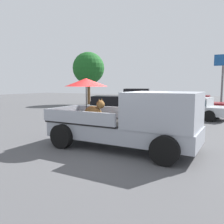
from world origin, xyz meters
TOP-DOWN VIEW (x-y plane):
  - ground_plane at (0.00, 0.00)m, footprint 80.00×80.00m
  - pickup_truck_main at (0.40, -0.03)m, footprint 5.12×2.41m
  - pickup_truck_red at (-4.36, 10.18)m, footprint 5.11×3.15m
  - parked_sedan_near at (0.78, 11.62)m, footprint 4.33×2.03m
  - parked_sedan_far at (1.09, 8.39)m, footprint 4.56×2.59m
  - motel_sign at (2.61, 14.34)m, footprint 1.40×0.16m
  - tree_by_lot at (-10.37, 14.36)m, footprint 3.36×3.36m

SIDE VIEW (x-z plane):
  - ground_plane at x=0.00m, z-range 0.00..0.00m
  - parked_sedan_near at x=0.78m, z-range 0.08..1.41m
  - parked_sedan_far at x=1.09m, z-range 0.08..1.41m
  - pickup_truck_red at x=-4.36m, z-range -0.03..1.77m
  - pickup_truck_main at x=0.40m, z-range -0.18..2.16m
  - motel_sign at x=2.61m, z-range 0.96..5.53m
  - tree_by_lot at x=-10.37m, z-range 1.08..6.63m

